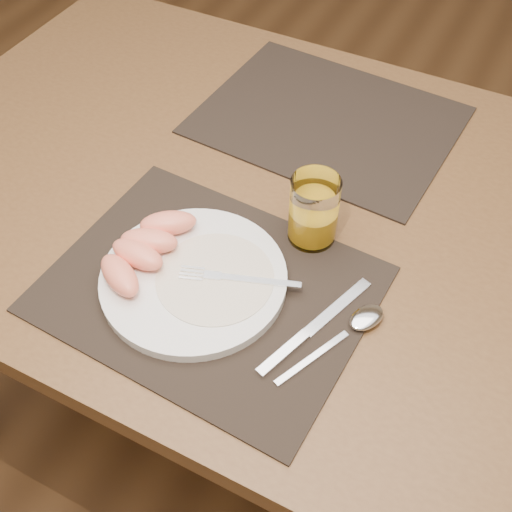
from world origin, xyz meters
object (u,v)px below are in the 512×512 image
object	(u,v)px
plate	(194,279)
juice_glass	(313,213)
placemat_near	(209,289)
table	(282,233)
knife	(306,333)
spoon	(359,323)
fork	(229,278)
placemat_far	(327,120)

from	to	relation	value
plate	juice_glass	world-z (taller)	juice_glass
juice_glass	placemat_near	bearing A→B (deg)	-119.16
table	placemat_near	xyz separation A→B (m)	(-0.02, -0.22, 0.09)
plate	placemat_near	bearing A→B (deg)	1.75
plate	juice_glass	xyz separation A→B (m)	(0.11, 0.16, 0.04)
knife	plate	bearing A→B (deg)	177.42
placemat_near	spoon	xyz separation A→B (m)	(0.22, 0.04, 0.01)
fork	juice_glass	distance (m)	0.16
placemat_far	plate	size ratio (longest dim) A/B	1.67
fork	placemat_far	bearing A→B (deg)	93.53
placemat_near	juice_glass	distance (m)	0.19
table	placemat_far	bearing A→B (deg)	94.30
placemat_near	spoon	world-z (taller)	spoon
table	knife	world-z (taller)	knife
spoon	placemat_far	bearing A→B (deg)	118.31
placemat_near	plate	world-z (taller)	plate
plate	spoon	world-z (taller)	plate
table	placemat_far	distance (m)	0.24
placemat_far	juice_glass	world-z (taller)	juice_glass
plate	fork	world-z (taller)	fork
placemat_far	spoon	xyz separation A→B (m)	(0.22, -0.40, 0.01)
plate	juice_glass	distance (m)	0.20
plate	spoon	xyz separation A→B (m)	(0.24, 0.04, -0.00)
table	juice_glass	xyz separation A→B (m)	(0.07, -0.06, 0.14)
fork	table	bearing A→B (deg)	92.69
placemat_near	fork	size ratio (longest dim) A/B	2.64
table	fork	world-z (taller)	fork
placemat_far	table	bearing A→B (deg)	-85.70
juice_glass	plate	bearing A→B (deg)	-125.13
placemat_near	fork	world-z (taller)	fork
table	knife	distance (m)	0.28
knife	juice_glass	distance (m)	0.19
table	placemat_near	distance (m)	0.24
knife	juice_glass	world-z (taller)	juice_glass
table	fork	xyz separation A→B (m)	(0.01, -0.20, 0.11)
placemat_far	spoon	world-z (taller)	spoon
placemat_far	knife	bearing A→B (deg)	-70.42
placemat_far	plate	bearing A→B (deg)	-92.93
plate	knife	size ratio (longest dim) A/B	1.27
fork	knife	bearing A→B (deg)	-11.31
table	spoon	xyz separation A→B (m)	(0.20, -0.18, 0.09)
placemat_near	knife	distance (m)	0.16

